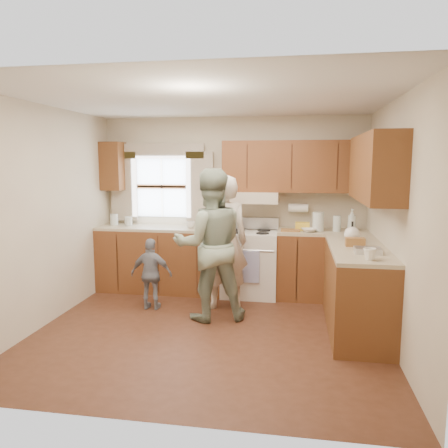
% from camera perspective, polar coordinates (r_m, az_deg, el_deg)
% --- Properties ---
extents(room, '(3.80, 3.80, 3.80)m').
position_cam_1_polar(room, '(4.66, -2.01, 0.56)').
color(room, '#412314').
rests_on(room, ground).
extents(kitchen_fixtures, '(3.80, 2.25, 2.15)m').
position_cam_1_polar(kitchen_fixtures, '(5.71, 6.21, -2.27)').
color(kitchen_fixtures, '#49250F').
rests_on(kitchen_fixtures, ground).
extents(stove, '(0.76, 0.67, 1.07)m').
position_cam_1_polar(stove, '(6.16, 3.42, -5.01)').
color(stove, silver).
rests_on(stove, ground).
extents(woman_left, '(0.72, 0.58, 1.70)m').
position_cam_1_polar(woman_left, '(5.55, 0.01, -2.40)').
color(woman_left, silver).
rests_on(woman_left, ground).
extents(woman_right, '(1.04, 0.92, 1.79)m').
position_cam_1_polar(woman_right, '(5.14, -1.85, -2.74)').
color(woman_right, '#28422E').
rests_on(woman_right, ground).
extents(child, '(0.53, 0.23, 0.91)m').
position_cam_1_polar(child, '(5.63, -9.45, -6.47)').
color(child, gray).
rests_on(child, ground).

